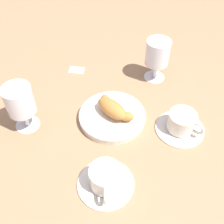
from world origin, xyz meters
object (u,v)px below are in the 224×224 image
(pastry_plate, at_px, (112,116))
(sugar_packet, at_px, (76,70))
(coffee_cup_far, at_px, (182,123))
(juice_glass_left, at_px, (20,102))
(coffee_cup_near, at_px, (106,179))
(croissant_large, at_px, (113,108))
(juice_glass_right, at_px, (157,54))

(pastry_plate, relative_size, sugar_packet, 3.85)
(coffee_cup_far, relative_size, sugar_packet, 2.72)
(juice_glass_left, relative_size, sugar_packet, 2.80)
(pastry_plate, height_order, juice_glass_left, juice_glass_left)
(coffee_cup_far, bearing_deg, coffee_cup_near, -110.45)
(coffee_cup_near, distance_m, juice_glass_left, 0.30)
(croissant_large, height_order, juice_glass_right, juice_glass_right)
(coffee_cup_far, xyz_separation_m, sugar_packet, (-0.40, 0.07, -0.02))
(croissant_large, xyz_separation_m, juice_glass_left, (-0.20, -0.14, 0.05))
(pastry_plate, xyz_separation_m, sugar_packet, (-0.22, 0.13, -0.01))
(coffee_cup_near, relative_size, juice_glass_left, 0.97)
(coffee_cup_far, distance_m, juice_glass_right, 0.24)
(pastry_plate, bearing_deg, juice_glass_left, -144.53)
(pastry_plate, distance_m, coffee_cup_near, 0.21)
(pastry_plate, relative_size, croissant_large, 1.46)
(croissant_large, relative_size, juice_glass_right, 0.94)
(croissant_large, bearing_deg, coffee_cup_far, 17.70)
(pastry_plate, bearing_deg, coffee_cup_near, -64.05)
(coffee_cup_far, xyz_separation_m, juice_glass_right, (-0.16, 0.17, 0.07))
(coffee_cup_near, height_order, juice_glass_right, juice_glass_right)
(pastry_plate, xyz_separation_m, juice_glass_right, (0.03, 0.23, 0.08))
(coffee_cup_near, bearing_deg, croissant_large, 115.37)
(coffee_cup_near, distance_m, juice_glass_right, 0.43)
(coffee_cup_near, distance_m, coffee_cup_far, 0.27)
(croissant_large, height_order, coffee_cup_far, croissant_large)
(juice_glass_left, xyz_separation_m, sugar_packet, (-0.02, 0.27, -0.09))
(sugar_packet, bearing_deg, croissant_large, -52.14)
(sugar_packet, bearing_deg, coffee_cup_near, -67.76)
(pastry_plate, height_order, juice_glass_right, juice_glass_right)
(coffee_cup_far, distance_m, sugar_packet, 0.41)
(pastry_plate, relative_size, coffee_cup_far, 1.41)
(juice_glass_left, bearing_deg, coffee_cup_near, -9.51)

